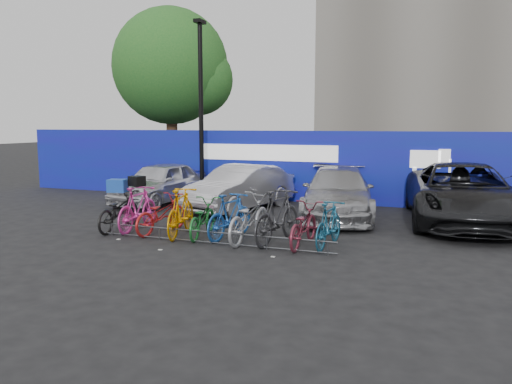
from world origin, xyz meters
The scene contains 21 objects.
ground centered at (0.00, 0.00, 0.00)m, with size 100.00×100.00×0.00m, color black.
hoarding centered at (0.01, 6.00, 1.20)m, with size 22.00×0.18×2.40m.
tree centered at (-6.77, 10.06, 5.07)m, with size 5.40×5.20×7.80m.
lamppost centered at (-3.20, 5.40, 3.27)m, with size 0.25×0.50×6.11m.
bike_rack centered at (0.00, -0.60, 0.16)m, with size 5.60×0.03×0.30m.
car_0 centered at (-4.09, 4.07, 0.69)m, with size 1.63×4.05×1.38m, color silver.
car_1 centered at (-1.09, 3.77, 0.68)m, with size 1.45×4.16×1.37m, color silver.
car_2 centered at (1.95, 3.68, 0.69)m, with size 1.93×4.75×1.38m, color #A0A0A4.
car_3 centered at (5.22, 3.84, 0.80)m, with size 2.65×5.74×1.60m, color black.
bike_0 centered at (-2.80, -0.03, 0.48)m, with size 0.64×1.83×0.96m, color black.
bike_1 centered at (-2.32, 0.09, 0.56)m, with size 0.52×1.86×1.11m, color #E3339D.
bike_2 centered at (-1.64, 0.05, 0.47)m, with size 0.62×1.78×0.93m, color #AA1B1D.
bike_3 centered at (-1.02, -0.09, 0.57)m, with size 0.54×1.91×1.15m, color orange.
bike_4 centered at (-0.51, 0.00, 0.45)m, with size 0.60×1.71×0.90m, color #196A27.
bike_5 centered at (0.16, 0.08, 0.53)m, with size 0.50×1.76×1.06m, color #1A4E9F.
bike_6 centered at (0.67, -0.02, 0.53)m, with size 0.70×2.02×1.06m, color #989A9F.
bike_7 centered at (1.32, 0.04, 0.60)m, with size 0.57×2.01×1.21m, color #2A2A2D.
bike_8 centered at (1.93, -0.05, 0.47)m, with size 0.62×1.78×0.93m, color maroon.
bike_9 centered at (2.47, 0.05, 0.50)m, with size 0.47×1.66×1.00m, color #185372.
cargo_crate centered at (-2.80, -0.03, 1.12)m, with size 0.44×0.33×0.31m, color #1947AC.
cargo_topcase centered at (-2.32, 0.09, 1.24)m, with size 0.33×0.30×0.25m, color black.
Camera 1 is at (4.65, -10.28, 2.64)m, focal length 35.00 mm.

